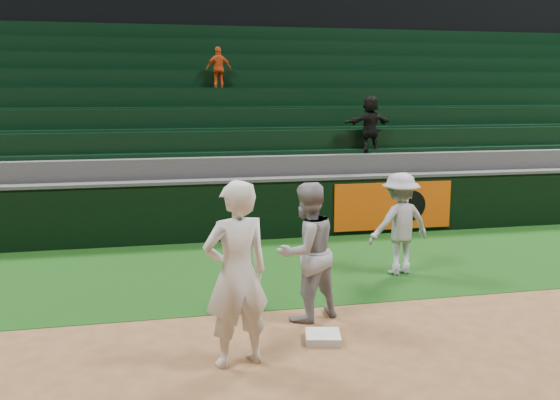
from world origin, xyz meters
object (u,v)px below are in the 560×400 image
(base_coach, at_px, (400,224))
(first_baseman, at_px, (236,274))
(first_base, at_px, (323,337))
(baserunner, at_px, (307,252))

(base_coach, bearing_deg, first_baseman, 31.93)
(first_base, distance_m, base_coach, 3.28)
(first_base, xyz_separation_m, base_coach, (2.02, 2.46, 0.80))
(baserunner, bearing_deg, first_baseman, 23.85)
(first_baseman, xyz_separation_m, base_coach, (3.13, 2.88, -0.18))
(first_baseman, relative_size, baserunner, 1.13)
(first_base, distance_m, first_baseman, 1.54)
(first_baseman, xyz_separation_m, baserunner, (1.10, 1.19, -0.12))
(first_base, relative_size, first_baseman, 0.20)
(first_base, bearing_deg, baserunner, 90.48)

